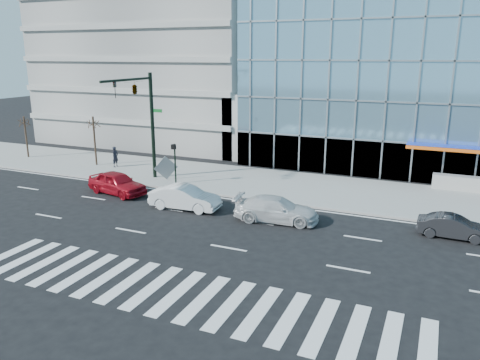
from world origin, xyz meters
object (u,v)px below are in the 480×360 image
(traffic_signal, at_px, (140,101))
(tilted_panel, at_px, (166,168))
(dark_sedan, at_px, (454,227))
(red_sedan, at_px, (117,183))
(pedestrian, at_px, (115,157))
(white_sedan, at_px, (185,198))
(white_suv, at_px, (276,209))
(ped_signal_post, at_px, (175,157))
(street_tree_near, at_px, (93,123))
(street_tree_far, at_px, (24,122))

(traffic_signal, relative_size, tilted_panel, 6.15)
(traffic_signal, distance_m, dark_sedan, 22.24)
(red_sedan, bearing_deg, dark_sedan, -76.97)
(tilted_panel, bearing_deg, pedestrian, 121.65)
(white_sedan, bearing_deg, white_suv, -91.42)
(white_suv, relative_size, white_sedan, 1.10)
(ped_signal_post, bearing_deg, tilted_panel, 148.74)
(ped_signal_post, xyz_separation_m, street_tree_near, (-9.50, 2.56, 1.64))
(street_tree_far, xyz_separation_m, red_sedan, (14.89, -5.99, -2.66))
(street_tree_far, bearing_deg, ped_signal_post, -8.31)
(traffic_signal, xyz_separation_m, ped_signal_post, (2.50, 0.37, -4.02))
(street_tree_near, distance_m, pedestrian, 3.42)
(tilted_panel, bearing_deg, white_sedan, -89.79)
(street_tree_far, bearing_deg, pedestrian, 0.48)
(street_tree_far, distance_m, red_sedan, 16.27)
(ped_signal_post, height_order, street_tree_far, street_tree_far)
(street_tree_far, relative_size, pedestrian, 2.22)
(ped_signal_post, xyz_separation_m, dark_sedan, (18.88, -2.92, -1.53))
(street_tree_near, relative_size, red_sedan, 0.92)
(traffic_signal, height_order, white_sedan, traffic_signal)
(traffic_signal, relative_size, red_sedan, 1.74)
(street_tree_far, relative_size, white_sedan, 0.86)
(street_tree_near, bearing_deg, white_suv, -19.76)
(street_tree_near, bearing_deg, traffic_signal, -22.71)
(white_suv, height_order, pedestrian, pedestrian)
(ped_signal_post, distance_m, dark_sedan, 19.17)
(street_tree_far, xyz_separation_m, tilted_panel, (16.22, -1.78, -2.38))
(red_sedan, xyz_separation_m, tilted_panel, (1.34, 4.21, 0.29))
(white_suv, distance_m, dark_sedan, 9.59)
(ped_signal_post, height_order, tilted_panel, ped_signal_post)
(street_tree_near, bearing_deg, pedestrian, 2.37)
(street_tree_far, bearing_deg, tilted_panel, -6.26)
(white_suv, bearing_deg, street_tree_near, 62.88)
(street_tree_far, height_order, red_sedan, street_tree_far)
(tilted_panel, bearing_deg, street_tree_far, 132.09)
(street_tree_far, bearing_deg, dark_sedan, -8.55)
(traffic_signal, distance_m, street_tree_near, 7.96)
(street_tree_near, height_order, white_sedan, street_tree_near)
(ped_signal_post, xyz_separation_m, white_suv, (9.39, -4.23, -1.42))
(street_tree_near, distance_m, white_suv, 20.30)
(traffic_signal, bearing_deg, pedestrian, 148.87)
(ped_signal_post, bearing_deg, traffic_signal, -171.48)
(white_sedan, distance_m, dark_sedan, 15.57)
(dark_sedan, bearing_deg, tilted_panel, 81.08)
(pedestrian, bearing_deg, ped_signal_post, -104.67)
(dark_sedan, bearing_deg, street_tree_near, 80.55)
(street_tree_near, relative_size, white_sedan, 0.94)
(ped_signal_post, distance_m, pedestrian, 8.02)
(ped_signal_post, bearing_deg, dark_sedan, -8.78)
(street_tree_far, bearing_deg, street_tree_near, 0.00)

